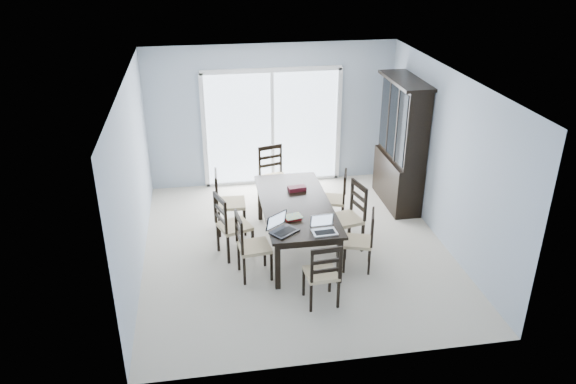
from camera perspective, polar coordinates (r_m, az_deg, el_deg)
name	(u,v)px	position (r m, az deg, el deg)	size (l,w,h in m)	color
floor	(296,247)	(8.55, 0.78, -5.66)	(5.00, 5.00, 0.00)	beige
ceiling	(297,78)	(7.55, 0.89, 11.53)	(5.00, 5.00, 0.00)	white
back_wall	(272,116)	(10.28, -1.63, 7.76)	(4.50, 0.02, 2.60)	#A0AEBF
wall_left	(133,179)	(7.91, -15.44, 1.28)	(0.02, 5.00, 2.60)	#A0AEBF
wall_right	(446,159)	(8.62, 15.75, 3.25)	(0.02, 5.00, 2.60)	#A0AEBF
balcony	(266,164)	(11.67, -2.22, 2.89)	(4.50, 2.00, 0.10)	gray
railing	(260,121)	(12.40, -2.86, 7.19)	(4.50, 0.06, 1.10)	#99999E
dining_table	(296,208)	(8.22, 0.80, -1.63)	(1.00, 2.20, 0.75)	black
china_hutch	(401,145)	(9.68, 11.41, 4.70)	(0.50, 1.38, 2.20)	black
sliding_door	(272,127)	(10.32, -1.60, 6.59)	(2.52, 0.05, 2.18)	silver
chair_left_near	(247,239)	(7.61, -4.16, -4.82)	(0.48, 0.47, 1.11)	black
chair_left_mid	(228,219)	(8.10, -6.13, -2.77)	(0.56, 0.55, 1.14)	black
chair_left_far	(224,196)	(8.78, -6.49, -0.36)	(0.47, 0.46, 1.17)	black
chair_right_near	(365,234)	(7.88, 7.79, -4.28)	(0.49, 0.48, 1.02)	black
chair_right_mid	(351,209)	(8.34, 6.45, -1.77)	(0.55, 0.54, 1.18)	black
chair_right_far	(338,193)	(8.99, 5.10, -0.08)	(0.51, 0.50, 1.06)	black
chair_end_near	(323,269)	(7.05, 3.61, -7.77)	(0.42, 0.43, 1.05)	black
chair_end_far	(273,169)	(9.66, -1.56, 2.33)	(0.55, 0.56, 1.18)	black
laptop_dark	(284,228)	(7.40, -0.38, -3.72)	(0.43, 0.41, 0.24)	black
laptop_silver	(325,229)	(7.40, 3.74, -3.80)	(0.34, 0.25, 0.22)	silver
book_stack	(293,217)	(7.75, 0.49, -2.59)	(0.28, 0.24, 0.04)	maroon
cell_phone	(318,233)	(7.41, 3.09, -4.15)	(0.11, 0.05, 0.01)	black
game_box	(297,189)	(8.57, 0.91, 0.35)	(0.27, 0.13, 0.07)	#4E0F18
hot_tub	(245,138)	(11.47, -4.36, 5.45)	(2.30, 2.14, 1.03)	maroon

